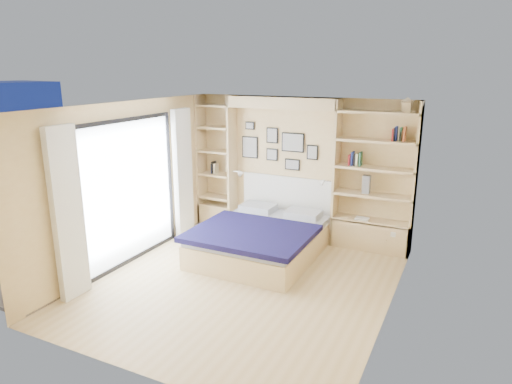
% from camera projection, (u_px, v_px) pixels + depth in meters
% --- Properties ---
extents(ground, '(4.50, 4.50, 0.00)m').
position_uv_depth(ground, '(244.00, 283.00, 6.53)').
color(ground, '#D0B380').
rests_on(ground, ground).
extents(room_shell, '(4.50, 4.50, 4.50)m').
position_uv_depth(room_shell, '(264.00, 184.00, 7.73)').
color(room_shell, '#E1C185').
rests_on(room_shell, ground).
extents(bed, '(1.83, 2.33, 1.07)m').
position_uv_depth(bed, '(262.00, 238.00, 7.45)').
color(bed, '#D6B482').
rests_on(bed, ground).
extents(photo_gallery, '(1.48, 0.02, 0.82)m').
position_uv_depth(photo_gallery, '(277.00, 147.00, 8.23)').
color(photo_gallery, black).
rests_on(photo_gallery, ground).
extents(reading_lamps, '(1.92, 0.12, 0.15)m').
position_uv_depth(reading_lamps, '(280.00, 177.00, 8.10)').
color(reading_lamps, silver).
rests_on(reading_lamps, ground).
extents(shelf_decor, '(3.59, 0.23, 2.03)m').
position_uv_depth(shelf_decor, '(361.00, 150.00, 7.42)').
color(shelf_decor, '#A51E1E').
rests_on(shelf_decor, ground).
extents(deck, '(3.20, 4.00, 0.05)m').
position_uv_depth(deck, '(62.00, 243.00, 8.04)').
color(deck, '#6F6052').
rests_on(deck, ground).
extents(deck_chair, '(0.79, 0.98, 0.86)m').
position_uv_depth(deck_chair, '(45.00, 221.00, 7.91)').
color(deck_chair, tan).
rests_on(deck_chair, ground).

